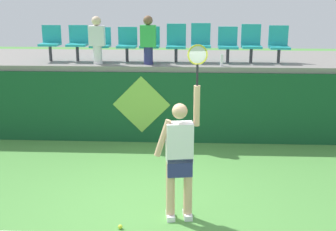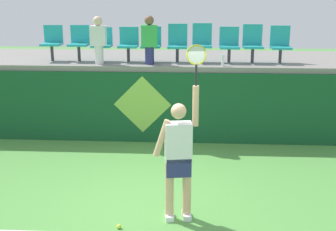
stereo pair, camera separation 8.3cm
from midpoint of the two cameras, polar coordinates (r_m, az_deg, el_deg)
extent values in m
plane|color=#519342|center=(7.31, -2.68, -11.36)|extent=(40.00, 40.00, 0.00)
cube|color=#144C28|center=(10.04, -1.00, 1.06)|extent=(12.39, 0.20, 1.58)
cube|color=gray|center=(11.19, -0.56, 7.02)|extent=(12.39, 2.80, 0.12)
cube|color=white|center=(6.94, -0.05, -12.51)|extent=(0.16, 0.28, 0.08)
cube|color=white|center=(6.97, 2.13, -12.39)|extent=(0.16, 0.28, 0.08)
cylinder|color=#DBAD84|center=(6.76, -0.05, -9.37)|extent=(0.13, 0.13, 0.92)
cylinder|color=#DBAD84|center=(6.79, 2.16, -9.27)|extent=(0.13, 0.13, 0.92)
cube|color=navy|center=(6.62, 1.07, -6.34)|extent=(0.39, 0.27, 0.28)
cube|color=white|center=(6.49, 1.09, -3.34)|extent=(0.41, 0.28, 0.57)
sphere|color=#DBAD84|center=(6.36, 1.11, 0.55)|extent=(0.22, 0.22, 0.22)
cylinder|color=#DBAD84|center=(6.45, -1.03, -2.86)|extent=(0.27, 0.13, 0.55)
cylinder|color=#DBAD84|center=(6.37, 3.26, 1.22)|extent=(0.09, 0.09, 0.58)
cylinder|color=black|center=(6.28, 3.32, 5.11)|extent=(0.03, 0.03, 0.30)
torus|color=gold|center=(6.23, 3.36, 7.64)|extent=(0.28, 0.06, 0.28)
ellipsoid|color=silver|center=(6.23, 3.36, 7.64)|extent=(0.24, 0.05, 0.24)
sphere|color=#D1E533|center=(6.72, -6.39, -13.73)|extent=(0.07, 0.07, 0.07)
cylinder|color=white|center=(9.95, 6.52, 6.93)|extent=(0.07, 0.07, 0.26)
cylinder|color=#38383D|center=(10.91, -14.77, 7.56)|extent=(0.07, 0.07, 0.36)
cube|color=teal|center=(10.88, -14.84, 8.63)|extent=(0.44, 0.42, 0.05)
cube|color=teal|center=(11.04, -14.63, 9.91)|extent=(0.44, 0.04, 0.40)
cylinder|color=#38383D|center=(10.73, -11.52, 7.63)|extent=(0.07, 0.07, 0.36)
cube|color=teal|center=(10.71, -11.58, 8.71)|extent=(0.44, 0.42, 0.05)
cube|color=teal|center=(10.87, -11.40, 10.02)|extent=(0.44, 0.04, 0.41)
cylinder|color=#38383D|center=(10.62, -8.70, 7.62)|extent=(0.07, 0.07, 0.33)
cube|color=teal|center=(10.59, -8.74, 8.64)|extent=(0.44, 0.42, 0.05)
cube|color=teal|center=(10.75, -8.59, 9.91)|extent=(0.44, 0.04, 0.38)
cylinder|color=#38383D|center=(10.51, -5.40, 7.63)|extent=(0.07, 0.07, 0.33)
cube|color=teal|center=(10.49, -5.43, 8.66)|extent=(0.44, 0.42, 0.05)
cube|color=teal|center=(10.65, -5.31, 9.97)|extent=(0.44, 0.04, 0.40)
cylinder|color=#38383D|center=(10.45, -2.54, 7.65)|extent=(0.07, 0.07, 0.33)
cube|color=teal|center=(10.43, -2.55, 8.69)|extent=(0.44, 0.42, 0.05)
cube|color=teal|center=(10.59, -2.47, 10.04)|extent=(0.44, 0.04, 0.41)
cylinder|color=#38383D|center=(10.41, 0.78, 7.61)|extent=(0.07, 0.07, 0.32)
cube|color=teal|center=(10.39, 0.79, 8.63)|extent=(0.44, 0.42, 0.05)
cube|color=teal|center=(10.55, 0.83, 10.18)|extent=(0.44, 0.04, 0.48)
cylinder|color=#38383D|center=(10.41, 3.88, 7.63)|extent=(0.07, 0.07, 0.34)
cube|color=teal|center=(10.38, 3.90, 8.71)|extent=(0.44, 0.42, 0.05)
cube|color=teal|center=(10.54, 3.91, 10.24)|extent=(0.44, 0.04, 0.47)
cylinder|color=#38383D|center=(10.44, 7.29, 7.50)|extent=(0.07, 0.07, 0.32)
cube|color=teal|center=(10.41, 7.32, 8.52)|extent=(0.44, 0.42, 0.05)
cube|color=teal|center=(10.58, 7.29, 9.90)|extent=(0.44, 0.04, 0.42)
cylinder|color=#38383D|center=(10.49, 10.17, 7.46)|extent=(0.07, 0.07, 0.34)
cube|color=teal|center=(10.46, 10.22, 8.50)|extent=(0.44, 0.42, 0.05)
cube|color=teal|center=(10.62, 10.16, 10.00)|extent=(0.44, 0.04, 0.46)
cylinder|color=#38383D|center=(10.59, 13.52, 7.31)|extent=(0.07, 0.07, 0.32)
cube|color=teal|center=(10.56, 13.58, 8.31)|extent=(0.44, 0.42, 0.05)
cube|color=teal|center=(10.72, 13.49, 9.76)|extent=(0.44, 0.04, 0.45)
cylinder|color=white|center=(10.30, -9.06, 7.55)|extent=(0.20, 0.20, 0.40)
cube|color=white|center=(10.25, -9.16, 9.86)|extent=(0.34, 0.20, 0.43)
sphere|color=beige|center=(10.22, -9.24, 11.65)|extent=(0.21, 0.21, 0.21)
cylinder|color=navy|center=(10.12, -2.72, 7.53)|extent=(0.20, 0.20, 0.39)
cube|color=green|center=(10.07, -2.75, 9.95)|extent=(0.34, 0.20, 0.47)
sphere|color=brown|center=(10.04, -2.78, 11.87)|extent=(0.21, 0.21, 0.21)
cube|color=#144C28|center=(10.20, -3.51, -3.35)|extent=(0.90, 0.01, 0.00)
plane|color=#8CC64C|center=(9.95, -3.59, 1.37)|extent=(1.27, 0.00, 1.27)
camera|label=1|loc=(0.04, -90.30, -0.08)|focal=48.48mm
camera|label=2|loc=(0.04, 89.70, 0.08)|focal=48.48mm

